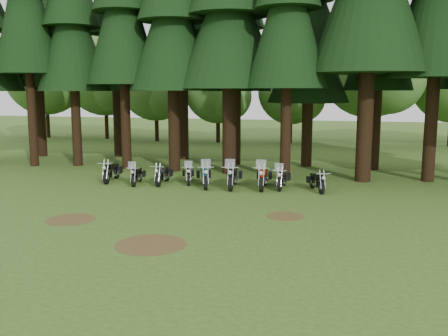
{
  "coord_description": "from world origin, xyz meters",
  "views": [
    {
      "loc": [
        6.93,
        -17.63,
        4.69
      ],
      "look_at": [
        0.94,
        5.0,
        1.0
      ],
      "focal_mm": 40.0,
      "sensor_mm": 36.0,
      "label": 1
    }
  ],
  "objects_px": {
    "motorcycle_3": "(188,175)",
    "motorcycle_6": "(263,178)",
    "motorcycle_0": "(111,172)",
    "motorcycle_2": "(163,175)",
    "motorcycle_4": "(204,176)",
    "motorcycle_5": "(233,177)",
    "motorcycle_7": "(282,179)",
    "motorcycle_1": "(137,176)",
    "motorcycle_8": "(317,182)"
  },
  "relations": [
    {
      "from": "motorcycle_3",
      "to": "motorcycle_6",
      "type": "bearing_deg",
      "value": -25.16
    },
    {
      "from": "motorcycle_0",
      "to": "motorcycle_2",
      "type": "bearing_deg",
      "value": -9.02
    },
    {
      "from": "motorcycle_2",
      "to": "motorcycle_4",
      "type": "relative_size",
      "value": 0.91
    },
    {
      "from": "motorcycle_5",
      "to": "motorcycle_6",
      "type": "distance_m",
      "value": 1.46
    },
    {
      "from": "motorcycle_3",
      "to": "motorcycle_7",
      "type": "distance_m",
      "value": 4.79
    },
    {
      "from": "motorcycle_0",
      "to": "motorcycle_2",
      "type": "distance_m",
      "value": 2.82
    },
    {
      "from": "motorcycle_4",
      "to": "motorcycle_5",
      "type": "xyz_separation_m",
      "value": [
        1.4,
        0.11,
        0.01
      ]
    },
    {
      "from": "motorcycle_0",
      "to": "motorcycle_2",
      "type": "xyz_separation_m",
      "value": [
        2.82,
        -0.01,
        -0.03
      ]
    },
    {
      "from": "motorcycle_2",
      "to": "motorcycle_4",
      "type": "distance_m",
      "value": 2.25
    },
    {
      "from": "motorcycle_0",
      "to": "motorcycle_3",
      "type": "distance_m",
      "value": 4.03
    },
    {
      "from": "motorcycle_5",
      "to": "motorcycle_2",
      "type": "bearing_deg",
      "value": 172.27
    },
    {
      "from": "motorcycle_1",
      "to": "motorcycle_5",
      "type": "bearing_deg",
      "value": -7.9
    },
    {
      "from": "motorcycle_2",
      "to": "motorcycle_7",
      "type": "bearing_deg",
      "value": -1.32
    },
    {
      "from": "motorcycle_5",
      "to": "motorcycle_6",
      "type": "relative_size",
      "value": 1.0
    },
    {
      "from": "motorcycle_3",
      "to": "motorcycle_6",
      "type": "height_order",
      "value": "motorcycle_6"
    },
    {
      "from": "motorcycle_3",
      "to": "motorcycle_4",
      "type": "xyz_separation_m",
      "value": [
        1.07,
        -0.71,
        0.08
      ]
    },
    {
      "from": "motorcycle_0",
      "to": "motorcycle_5",
      "type": "relative_size",
      "value": 0.91
    },
    {
      "from": "motorcycle_2",
      "to": "motorcycle_5",
      "type": "height_order",
      "value": "motorcycle_5"
    },
    {
      "from": "motorcycle_4",
      "to": "motorcycle_6",
      "type": "bearing_deg",
      "value": -14.12
    },
    {
      "from": "motorcycle_3",
      "to": "motorcycle_7",
      "type": "height_order",
      "value": "motorcycle_7"
    },
    {
      "from": "motorcycle_3",
      "to": "motorcycle_8",
      "type": "bearing_deg",
      "value": -22.53
    },
    {
      "from": "motorcycle_4",
      "to": "motorcycle_7",
      "type": "xyz_separation_m",
      "value": [
        3.71,
        0.57,
        -0.05
      ]
    },
    {
      "from": "motorcycle_3",
      "to": "motorcycle_0",
      "type": "bearing_deg",
      "value": 168.36
    },
    {
      "from": "motorcycle_4",
      "to": "motorcycle_5",
      "type": "distance_m",
      "value": 1.4
    },
    {
      "from": "motorcycle_0",
      "to": "motorcycle_3",
      "type": "bearing_deg",
      "value": -1.08
    },
    {
      "from": "motorcycle_3",
      "to": "motorcycle_5",
      "type": "xyz_separation_m",
      "value": [
        2.47,
        -0.6,
        0.1
      ]
    },
    {
      "from": "motorcycle_2",
      "to": "motorcycle_8",
      "type": "bearing_deg",
      "value": -3.78
    },
    {
      "from": "motorcycle_2",
      "to": "motorcycle_4",
      "type": "xyz_separation_m",
      "value": [
        2.24,
        -0.15,
        0.06
      ]
    },
    {
      "from": "motorcycle_2",
      "to": "motorcycle_8",
      "type": "relative_size",
      "value": 1.11
    },
    {
      "from": "motorcycle_7",
      "to": "motorcycle_0",
      "type": "bearing_deg",
      "value": -177.17
    },
    {
      "from": "motorcycle_1",
      "to": "motorcycle_3",
      "type": "xyz_separation_m",
      "value": [
        2.4,
        0.94,
        -0.0
      ]
    },
    {
      "from": "motorcycle_3",
      "to": "motorcycle_5",
      "type": "distance_m",
      "value": 2.55
    },
    {
      "from": "motorcycle_5",
      "to": "motorcycle_7",
      "type": "xyz_separation_m",
      "value": [
        2.31,
        0.47,
        -0.07
      ]
    },
    {
      "from": "motorcycle_7",
      "to": "motorcycle_5",
      "type": "bearing_deg",
      "value": -168.46
    },
    {
      "from": "motorcycle_2",
      "to": "motorcycle_6",
      "type": "distance_m",
      "value": 5.08
    },
    {
      "from": "motorcycle_0",
      "to": "motorcycle_5",
      "type": "distance_m",
      "value": 6.46
    },
    {
      "from": "motorcycle_4",
      "to": "motorcycle_2",
      "type": "bearing_deg",
      "value": 155.55
    },
    {
      "from": "motorcycle_1",
      "to": "motorcycle_8",
      "type": "relative_size",
      "value": 1.05
    },
    {
      "from": "motorcycle_5",
      "to": "motorcycle_6",
      "type": "height_order",
      "value": "motorcycle_5"
    },
    {
      "from": "motorcycle_2",
      "to": "motorcycle_3",
      "type": "height_order",
      "value": "motorcycle_3"
    },
    {
      "from": "motorcycle_7",
      "to": "motorcycle_6",
      "type": "bearing_deg",
      "value": -163.51
    },
    {
      "from": "motorcycle_1",
      "to": "motorcycle_8",
      "type": "distance_m",
      "value": 8.87
    },
    {
      "from": "motorcycle_0",
      "to": "motorcycle_6",
      "type": "distance_m",
      "value": 7.9
    },
    {
      "from": "motorcycle_2",
      "to": "motorcycle_5",
      "type": "relative_size",
      "value": 0.86
    },
    {
      "from": "motorcycle_1",
      "to": "motorcycle_3",
      "type": "height_order",
      "value": "motorcycle_1"
    },
    {
      "from": "motorcycle_4",
      "to": "motorcycle_8",
      "type": "relative_size",
      "value": 1.21
    },
    {
      "from": "motorcycle_0",
      "to": "motorcycle_1",
      "type": "distance_m",
      "value": 1.64
    },
    {
      "from": "motorcycle_3",
      "to": "motorcycle_7",
      "type": "xyz_separation_m",
      "value": [
        4.78,
        -0.13,
        0.03
      ]
    },
    {
      "from": "motorcycle_5",
      "to": "motorcycle_7",
      "type": "distance_m",
      "value": 2.36
    },
    {
      "from": "motorcycle_3",
      "to": "motorcycle_5",
      "type": "bearing_deg",
      "value": -33.13
    }
  ]
}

